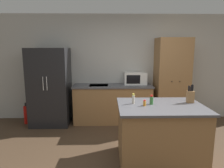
% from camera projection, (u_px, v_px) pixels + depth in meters
% --- Properties ---
extents(wall_back, '(7.20, 0.06, 2.60)m').
position_uv_depth(wall_back, '(132.00, 68.00, 5.03)').
color(wall_back, '#B2B2AD').
rests_on(wall_back, ground_plane).
extents(refrigerator, '(0.88, 0.76, 1.79)m').
position_uv_depth(refrigerator, '(50.00, 87.00, 4.67)').
color(refrigerator, black).
rests_on(refrigerator, ground_plane).
extents(back_counter, '(1.88, 0.62, 0.91)m').
position_uv_depth(back_counter, '(113.00, 103.00, 4.85)').
color(back_counter, olive).
rests_on(back_counter, ground_plane).
extents(pantry_cabinet, '(0.75, 0.63, 2.02)m').
position_uv_depth(pantry_cabinet, '(171.00, 81.00, 4.77)').
color(pantry_cabinet, olive).
rests_on(pantry_cabinet, ground_plane).
extents(kitchen_island, '(1.31, 0.97, 0.92)m').
position_uv_depth(kitchen_island, '(160.00, 133.00, 3.15)').
color(kitchen_island, olive).
rests_on(kitchen_island, ground_plane).
extents(microwave, '(0.54, 0.33, 0.29)m').
position_uv_depth(microwave, '(135.00, 78.00, 4.86)').
color(microwave, white).
rests_on(microwave, back_counter).
extents(knife_block, '(0.11, 0.07, 0.30)m').
position_uv_depth(knife_block, '(190.00, 96.00, 3.18)').
color(knife_block, olive).
rests_on(knife_block, kitchen_island).
extents(spice_bottle_tall_dark, '(0.04, 0.04, 0.16)m').
position_uv_depth(spice_bottle_tall_dark, '(133.00, 99.00, 3.13)').
color(spice_bottle_tall_dark, beige).
rests_on(spice_bottle_tall_dark, kitchen_island).
extents(spice_bottle_short_red, '(0.04, 0.04, 0.09)m').
position_uv_depth(spice_bottle_short_red, '(145.00, 103.00, 3.02)').
color(spice_bottle_short_red, orange).
rests_on(spice_bottle_short_red, kitchen_island).
extents(spice_bottle_amber_oil, '(0.05, 0.05, 0.15)m').
position_uv_depth(spice_bottle_amber_oil, '(151.00, 100.00, 3.10)').
color(spice_bottle_amber_oil, '#337033').
rests_on(spice_bottle_amber_oil, kitchen_island).
extents(fire_extinguisher, '(0.12, 0.12, 0.51)m').
position_uv_depth(fire_extinguisher, '(27.00, 114.00, 4.77)').
color(fire_extinguisher, red).
rests_on(fire_extinguisher, ground_plane).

